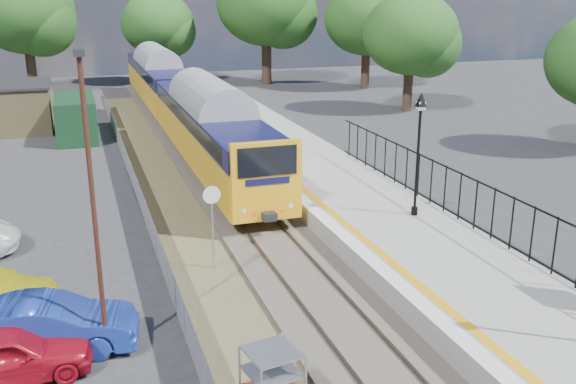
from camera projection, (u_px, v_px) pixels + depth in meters
name	position (u px, v px, depth m)	size (l,w,h in m)	color
ground	(347.00, 336.00, 17.34)	(120.00, 120.00, 0.00)	#2D2D30
track_bed	(241.00, 220.00, 25.93)	(5.90, 80.00, 0.29)	#473F38
platform	(364.00, 212.00, 25.71)	(5.00, 70.00, 0.90)	gray
platform_edge	(317.00, 207.00, 24.96)	(0.90, 70.00, 0.01)	silver
victorian_lamp_north	(420.00, 126.00, 23.08)	(0.44, 0.44, 4.60)	black
palisade_fence	(507.00, 220.00, 20.79)	(0.12, 26.00, 2.00)	black
wire_fence	(141.00, 200.00, 26.76)	(0.06, 52.00, 1.20)	#999EA3
outbuilding	(4.00, 110.00, 41.86)	(10.80, 10.10, 3.12)	#908051
tree_line	(165.00, 20.00, 53.81)	(56.80, 43.80, 11.88)	#332319
train	(178.00, 96.00, 41.97)	(2.82, 40.83, 3.51)	#EAA314
speed_sign	(212.00, 213.00, 20.89)	(0.59, 0.11, 2.94)	#999EA3
carpark_lamp	(92.00, 196.00, 14.98)	(0.25, 0.50, 7.73)	#452017
car_red	(7.00, 355.00, 15.23)	(1.57, 3.91, 1.33)	#B11021
car_blue	(48.00, 326.00, 16.43)	(1.56, 4.46, 1.47)	#193397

